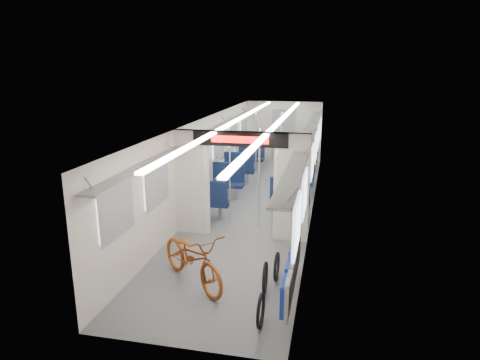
{
  "coord_description": "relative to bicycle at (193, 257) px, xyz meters",
  "views": [
    {
      "loc": [
        1.84,
        -10.6,
        3.6
      ],
      "look_at": [
        -0.04,
        -1.93,
        1.24
      ],
      "focal_mm": 32.0,
      "sensor_mm": 36.0,
      "label": 1
    }
  ],
  "objects": [
    {
      "name": "flip_bench",
      "position": [
        1.7,
        -0.26,
        0.09
      ],
      "size": [
        0.12,
        2.14,
        0.55
      ],
      "color": "gray",
      "rests_on": "carriage"
    },
    {
      "name": "carriage",
      "position": [
        0.34,
        4.03,
        1.02
      ],
      "size": [
        12.0,
        12.02,
        2.31
      ],
      "color": "#515456",
      "rests_on": "ground"
    },
    {
      "name": "bike_hoop_b",
      "position": [
        1.25,
        -0.03,
        -0.25
      ],
      "size": [
        0.07,
        0.53,
        0.53
      ],
      "primitive_type": "torus",
      "rotation": [
        1.57,
        0.0,
        1.62
      ],
      "color": "black",
      "rests_on": "ground"
    },
    {
      "name": "seat_bay_near_right",
      "position": [
        1.28,
        4.61,
        0.08
      ],
      "size": [
        0.95,
        2.27,
        1.16
      ],
      "color": "#0D193A",
      "rests_on": "ground"
    },
    {
      "name": "bike_hoop_c",
      "position": [
        1.38,
        0.41,
        -0.25
      ],
      "size": [
        0.06,
        0.51,
        0.51
      ],
      "primitive_type": "torus",
      "rotation": [
        1.57,
        0.0,
        1.56
      ],
      "color": "black",
      "rests_on": "ground"
    },
    {
      "name": "stanchion_far_left",
      "position": [
        0.01,
        6.0,
        0.66
      ],
      "size": [
        0.04,
        0.04,
        2.3
      ],
      "primitive_type": "cylinder",
      "color": "silver",
      "rests_on": "ground"
    },
    {
      "name": "seat_bay_far_left",
      "position": [
        -0.59,
        7.45,
        0.08
      ],
      "size": [
        0.94,
        2.23,
        1.15
      ],
      "color": "#0D193A",
      "rests_on": "ground"
    },
    {
      "name": "stanchion_near_left",
      "position": [
        -0.05,
        2.95,
        0.66
      ],
      "size": [
        0.04,
        0.04,
        2.3
      ],
      "primitive_type": "cylinder",
      "color": "silver",
      "rests_on": "ground"
    },
    {
      "name": "seat_bay_near_left",
      "position": [
        -0.59,
        4.02,
        0.06
      ],
      "size": [
        0.91,
        2.09,
        1.11
      ],
      "color": "#0D193A",
      "rests_on": "ground"
    },
    {
      "name": "bicycle",
      "position": [
        0.0,
        0.0,
        0.0
      ],
      "size": [
        1.8,
        1.71,
        0.97
      ],
      "primitive_type": "imported",
      "rotation": [
        0.0,
        0.0,
        0.84
      ],
      "color": "#8C4014",
      "rests_on": "ground"
    },
    {
      "name": "seat_bay_far_right",
      "position": [
        1.28,
        7.82,
        0.06
      ],
      "size": [
        0.92,
        2.11,
        1.11
      ],
      "color": "#0D193A",
      "rests_on": "ground"
    },
    {
      "name": "bike_hoop_a",
      "position": [
        1.34,
        -1.0,
        -0.25
      ],
      "size": [
        0.06,
        0.52,
        0.52
      ],
      "primitive_type": "torus",
      "rotation": [
        1.57,
        0.0,
        1.56
      ],
      "color": "black",
      "rests_on": "ground"
    },
    {
      "name": "stanchion_far_right",
      "position": [
        0.73,
        6.17,
        0.66
      ],
      "size": [
        0.05,
        0.05,
        2.3
      ],
      "primitive_type": "cylinder",
      "color": "silver",
      "rests_on": "ground"
    },
    {
      "name": "stanchion_near_right",
      "position": [
        0.65,
        2.8,
        0.66
      ],
      "size": [
        0.04,
        0.04,
        2.3
      ],
      "primitive_type": "cylinder",
      "color": "silver",
      "rests_on": "ground"
    }
  ]
}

